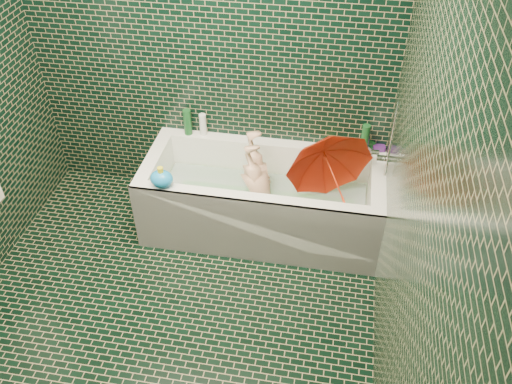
% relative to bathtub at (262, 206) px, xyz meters
% --- Properties ---
extents(floor, '(2.80, 2.80, 0.00)m').
position_rel_bathtub_xyz_m(floor, '(-0.45, -1.01, -0.21)').
color(floor, black).
rests_on(floor, ground).
extents(wall_back, '(2.80, 0.00, 2.80)m').
position_rel_bathtub_xyz_m(wall_back, '(-0.45, 0.39, 1.04)').
color(wall_back, black).
rests_on(wall_back, floor).
extents(wall_right, '(0.00, 2.80, 2.80)m').
position_rel_bathtub_xyz_m(wall_right, '(0.85, -1.01, 1.04)').
color(wall_right, black).
rests_on(wall_right, floor).
extents(bathtub, '(1.70, 0.75, 0.55)m').
position_rel_bathtub_xyz_m(bathtub, '(0.00, 0.00, 0.00)').
color(bathtub, white).
rests_on(bathtub, floor).
extents(bath_mat, '(1.35, 0.47, 0.01)m').
position_rel_bathtub_xyz_m(bath_mat, '(0.00, 0.02, -0.06)').
color(bath_mat, '#3ED32A').
rests_on(bath_mat, bathtub).
extents(water, '(1.48, 0.53, 0.00)m').
position_rel_bathtub_xyz_m(water, '(0.00, 0.02, 0.09)').
color(water, silver).
rests_on(water, bathtub).
extents(faucet, '(0.18, 0.19, 0.55)m').
position_rel_bathtub_xyz_m(faucet, '(0.81, 0.01, 0.56)').
color(faucet, silver).
rests_on(faucet, wall_right).
extents(child, '(0.97, 0.37, 0.37)m').
position_rel_bathtub_xyz_m(child, '(-0.01, 0.02, 0.10)').
color(child, tan).
rests_on(child, bathtub).
extents(umbrella, '(0.90, 0.86, 0.84)m').
position_rel_bathtub_xyz_m(umbrella, '(0.49, -0.05, 0.38)').
color(umbrella, red).
rests_on(umbrella, bathtub).
extents(soap_bottle_a, '(0.14, 0.14, 0.27)m').
position_rel_bathtub_xyz_m(soap_bottle_a, '(0.71, 0.33, 0.34)').
color(soap_bottle_a, white).
rests_on(soap_bottle_a, bathtub).
extents(soap_bottle_b, '(0.11, 0.11, 0.20)m').
position_rel_bathtub_xyz_m(soap_bottle_b, '(0.80, 0.34, 0.34)').
color(soap_bottle_b, '#52207B').
rests_on(soap_bottle_b, bathtub).
extents(soap_bottle_c, '(0.17, 0.17, 0.19)m').
position_rel_bathtub_xyz_m(soap_bottle_c, '(0.73, 0.35, 0.34)').
color(soap_bottle_c, '#154C20').
rests_on(soap_bottle_c, bathtub).
extents(bottle_right_tall, '(0.07, 0.07, 0.24)m').
position_rel_bathtub_xyz_m(bottle_right_tall, '(0.68, 0.31, 0.46)').
color(bottle_right_tall, '#154C20').
rests_on(bottle_right_tall, bathtub).
extents(bottle_right_pump, '(0.07, 0.07, 0.18)m').
position_rel_bathtub_xyz_m(bottle_right_pump, '(0.69, 0.34, 0.43)').
color(bottle_right_pump, silver).
rests_on(bottle_right_pump, bathtub).
extents(bottle_left_tall, '(0.08, 0.08, 0.20)m').
position_rel_bathtub_xyz_m(bottle_left_tall, '(-0.63, 0.34, 0.44)').
color(bottle_left_tall, '#154C20').
rests_on(bottle_left_tall, bathtub).
extents(bottle_left_short, '(0.06, 0.06, 0.17)m').
position_rel_bathtub_xyz_m(bottle_left_short, '(-0.51, 0.35, 0.42)').
color(bottle_left_short, white).
rests_on(bottle_left_short, bathtub).
extents(rubber_duck, '(0.11, 0.09, 0.09)m').
position_rel_bathtub_xyz_m(rubber_duck, '(0.44, 0.33, 0.38)').
color(rubber_duck, yellow).
rests_on(rubber_duck, bathtub).
extents(bath_toy, '(0.18, 0.16, 0.15)m').
position_rel_bathtub_xyz_m(bath_toy, '(-0.63, -0.30, 0.41)').
color(bath_toy, '#1782D7').
rests_on(bath_toy, bathtub).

